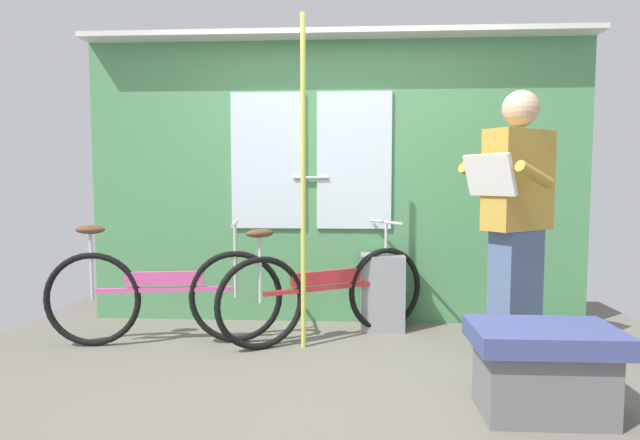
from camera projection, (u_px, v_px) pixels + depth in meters
ground_plane at (330, 386)px, 2.97m from camera, size 5.05×4.27×0.04m
train_door_wall at (335, 175)px, 4.20m from camera, size 4.05×0.28×2.33m
bicycle_near_door at (164, 295)px, 3.64m from camera, size 1.65×0.44×0.88m
bicycle_leaning_behind at (326, 292)px, 3.75m from camera, size 1.48×0.88×0.86m
passenger_reading_newspaper at (516, 219)px, 3.30m from camera, size 0.64×0.59×1.74m
trash_bin_by_wall at (382, 292)px, 4.03m from camera, size 0.34×0.28×0.59m
handrail_pole at (303, 184)px, 3.52m from camera, size 0.04×0.04×2.29m
bench_seat_corner at (543, 368)px, 2.53m from camera, size 0.70×0.44×0.45m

